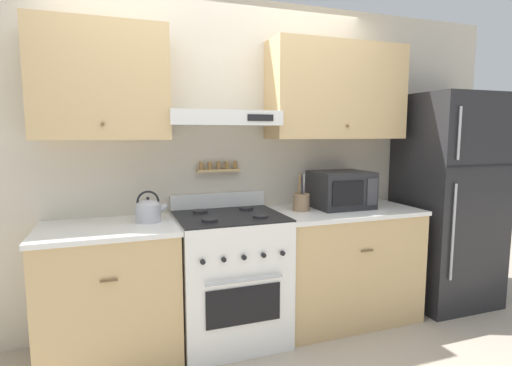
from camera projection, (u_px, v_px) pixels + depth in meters
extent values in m
plane|color=#B2A38E|center=(243.00, 360.00, 2.69)|extent=(16.00, 16.00, 0.00)
cube|color=beige|center=(216.00, 163.00, 3.18)|extent=(5.20, 0.08, 2.55)
cube|color=tan|center=(101.00, 82.00, 2.64)|extent=(0.87, 0.33, 0.76)
sphere|color=brown|center=(103.00, 124.00, 2.51)|extent=(0.02, 0.02, 0.02)
cube|color=tan|center=(337.00, 91.00, 3.24)|extent=(1.14, 0.33, 0.76)
sphere|color=brown|center=(348.00, 126.00, 3.11)|extent=(0.02, 0.02, 0.02)
cube|color=silver|center=(223.00, 118.00, 2.93)|extent=(0.81, 0.37, 0.11)
cube|color=black|center=(261.00, 118.00, 2.83)|extent=(0.19, 0.01, 0.05)
cube|color=tan|center=(219.00, 170.00, 3.11)|extent=(0.34, 0.07, 0.02)
cylinder|color=olive|center=(201.00, 166.00, 3.06)|extent=(0.03, 0.03, 0.06)
cylinder|color=olive|center=(210.00, 166.00, 3.08)|extent=(0.03, 0.03, 0.06)
cylinder|color=olive|center=(218.00, 165.00, 3.11)|extent=(0.03, 0.03, 0.06)
cylinder|color=olive|center=(227.00, 165.00, 3.13)|extent=(0.03, 0.03, 0.06)
cylinder|color=olive|center=(235.00, 165.00, 3.15)|extent=(0.03, 0.03, 0.06)
cube|color=tan|center=(111.00, 295.00, 2.67)|extent=(0.87, 0.64, 0.88)
cube|color=white|center=(108.00, 228.00, 2.62)|extent=(0.89, 0.66, 0.03)
cylinder|color=brown|center=(109.00, 281.00, 2.34)|extent=(0.10, 0.01, 0.01)
cube|color=tan|center=(342.00, 265.00, 3.27)|extent=(1.14, 0.64, 0.88)
cube|color=white|center=(344.00, 211.00, 3.21)|extent=(1.17, 0.66, 0.03)
cylinder|color=brown|center=(367.00, 251.00, 2.93)|extent=(0.10, 0.01, 0.01)
cube|color=white|center=(230.00, 278.00, 2.93)|extent=(0.75, 0.66, 0.92)
cube|color=black|center=(244.00, 306.00, 2.62)|extent=(0.51, 0.01, 0.26)
cylinder|color=#ADAFB5|center=(245.00, 280.00, 2.58)|extent=(0.53, 0.02, 0.02)
cube|color=black|center=(229.00, 216.00, 2.87)|extent=(0.75, 0.66, 0.01)
cylinder|color=#232326|center=(210.00, 220.00, 2.66)|extent=(0.11, 0.11, 0.02)
cylinder|color=#232326|center=(260.00, 216.00, 2.78)|extent=(0.11, 0.11, 0.02)
cylinder|color=#232326|center=(200.00, 211.00, 2.96)|extent=(0.11, 0.11, 0.02)
cylinder|color=#232326|center=(246.00, 208.00, 3.08)|extent=(0.11, 0.11, 0.02)
cylinder|color=black|center=(203.00, 262.00, 2.49)|extent=(0.03, 0.02, 0.03)
cylinder|color=black|center=(224.00, 260.00, 2.53)|extent=(0.03, 0.02, 0.03)
cylinder|color=black|center=(244.00, 257.00, 2.58)|extent=(0.03, 0.02, 0.03)
cylinder|color=black|center=(264.00, 255.00, 2.62)|extent=(0.03, 0.02, 0.03)
cylinder|color=black|center=(283.00, 253.00, 2.67)|extent=(0.03, 0.02, 0.03)
cube|color=white|center=(219.00, 200.00, 3.15)|extent=(0.75, 0.04, 0.11)
cube|color=#232326|center=(448.00, 200.00, 3.54)|extent=(0.75, 0.67, 1.85)
cube|color=black|center=(484.00, 166.00, 3.18)|extent=(0.75, 0.01, 0.01)
cylinder|color=#ADAFB5|center=(460.00, 133.00, 3.04)|extent=(0.02, 0.02, 0.41)
cylinder|color=#ADAFB5|center=(453.00, 233.00, 3.13)|extent=(0.02, 0.02, 0.78)
cylinder|color=#B7B7BC|center=(148.00, 213.00, 2.74)|extent=(0.17, 0.17, 0.12)
ellipsoid|color=#B7B7BC|center=(148.00, 205.00, 2.73)|extent=(0.16, 0.16, 0.07)
sphere|color=black|center=(148.00, 198.00, 2.73)|extent=(0.02, 0.02, 0.02)
cylinder|color=#B7B7BC|center=(160.00, 210.00, 2.77)|extent=(0.11, 0.04, 0.09)
torus|color=black|center=(148.00, 202.00, 2.73)|extent=(0.15, 0.01, 0.15)
cube|color=#232326|center=(341.00, 189.00, 3.26)|extent=(0.45, 0.38, 0.30)
cube|color=black|center=(348.00, 193.00, 3.06)|extent=(0.27, 0.01, 0.19)
cube|color=#38383D|center=(372.00, 192.00, 3.13)|extent=(0.09, 0.01, 0.21)
cylinder|color=#8E7051|center=(301.00, 202.00, 3.13)|extent=(0.13, 0.13, 0.13)
cylinder|color=olive|center=(299.00, 185.00, 3.09)|extent=(0.01, 0.05, 0.16)
cylinder|color=#28282B|center=(302.00, 184.00, 3.12)|extent=(0.01, 0.04, 0.16)
cylinder|color=#B2B2B7|center=(304.00, 184.00, 3.13)|extent=(0.01, 0.03, 0.16)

